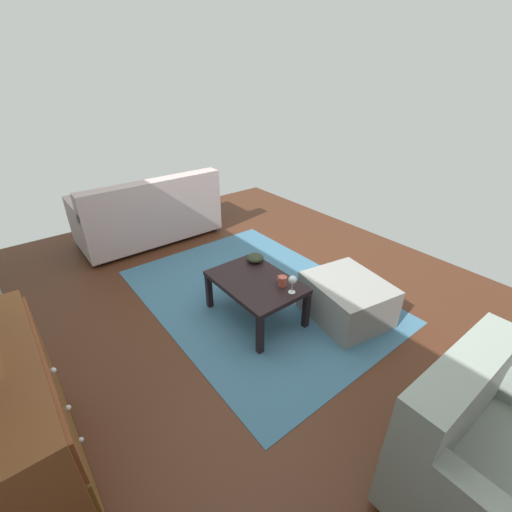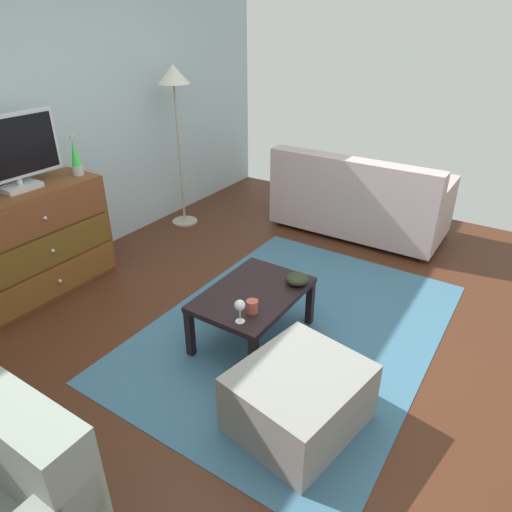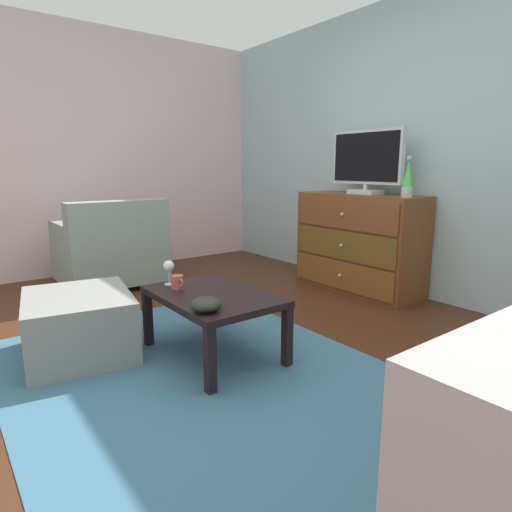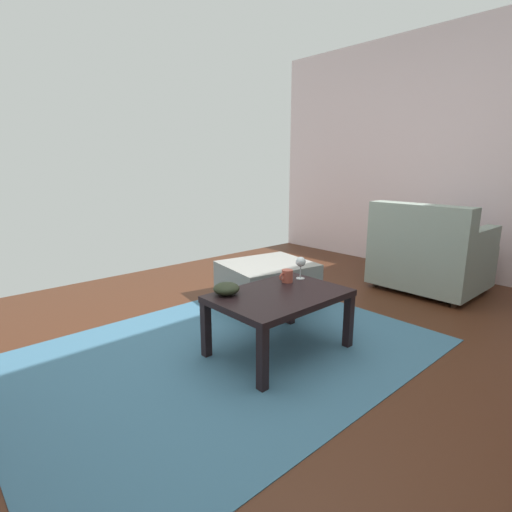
{
  "view_description": "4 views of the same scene",
  "coord_description": "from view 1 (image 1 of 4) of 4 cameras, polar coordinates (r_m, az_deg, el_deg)",
  "views": [
    {
      "loc": [
        -2.03,
        1.56,
        2.03
      ],
      "look_at": [
        -0.08,
        0.02,
        0.65
      ],
      "focal_mm": 24.01,
      "sensor_mm": 36.0,
      "label": 1
    },
    {
      "loc": [
        -2.26,
        -1.45,
        2.08
      ],
      "look_at": [
        -0.15,
        -0.08,
        0.74
      ],
      "focal_mm": 31.96,
      "sensor_mm": 36.0,
      "label": 2
    },
    {
      "loc": [
        2.07,
        -1.28,
        1.13
      ],
      "look_at": [
        0.12,
        0.2,
        0.62
      ],
      "focal_mm": 30.2,
      "sensor_mm": 36.0,
      "label": 3
    },
    {
      "loc": [
        1.61,
        1.63,
        1.18
      ],
      "look_at": [
        0.06,
        -0.09,
        0.63
      ],
      "focal_mm": 27.5,
      "sensor_mm": 36.0,
      "label": 4
    }
  ],
  "objects": [
    {
      "name": "area_rug",
      "position": [
        3.49,
        0.03,
        -6.48
      ],
      "size": [
        2.6,
        1.9,
        0.01
      ],
      "primitive_type": "cube",
      "color": "#3C6883",
      "rests_on": "ground_plane"
    },
    {
      "name": "armchair",
      "position": [
        2.25,
        34.98,
        -26.67
      ],
      "size": [
        0.8,
        0.9,
        0.84
      ],
      "color": "#332319",
      "rests_on": "ground_plane"
    },
    {
      "name": "mug",
      "position": [
        2.92,
        4.37,
        -4.16
      ],
      "size": [
        0.11,
        0.08,
        0.08
      ],
      "color": "#B24F3F",
      "rests_on": "coffee_table"
    },
    {
      "name": "wine_glass",
      "position": [
        2.8,
        6.1,
        -4.07
      ],
      "size": [
        0.07,
        0.07,
        0.16
      ],
      "color": "silver",
      "rests_on": "coffee_table"
    },
    {
      "name": "ground_plane",
      "position": [
        3.28,
        -0.57,
        -9.73
      ],
      "size": [
        5.99,
        4.8,
        0.05
      ],
      "primitive_type": "cube",
      "color": "#472415"
    },
    {
      "name": "coffee_table",
      "position": [
        3.03,
        -0.07,
        -4.84
      ],
      "size": [
        0.83,
        0.57,
        0.39
      ],
      "color": "black",
      "rests_on": "ground_plane"
    },
    {
      "name": "ottoman",
      "position": [
        3.22,
        14.85,
        -7.0
      ],
      "size": [
        0.79,
        0.71,
        0.38
      ],
      "primitive_type": "cube",
      "rotation": [
        0.0,
        0.0,
        -0.18
      ],
      "color": "gray",
      "rests_on": "ground_plane"
    },
    {
      "name": "dresser",
      "position": [
        2.24,
        -35.27,
        -23.11
      ],
      "size": [
        1.19,
        0.49,
        0.89
      ],
      "color": "brown",
      "rests_on": "ground_plane"
    },
    {
      "name": "couch_large",
      "position": [
        4.69,
        -17.41,
        6.56
      ],
      "size": [
        0.85,
        1.74,
        0.86
      ],
      "color": "#332319",
      "rests_on": "ground_plane"
    },
    {
      "name": "bowl_decorative",
      "position": [
        3.26,
        -0.14,
        -0.33
      ],
      "size": [
        0.16,
        0.16,
        0.07
      ],
      "primitive_type": "ellipsoid",
      "color": "#252C1B",
      "rests_on": "coffee_table"
    }
  ]
}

